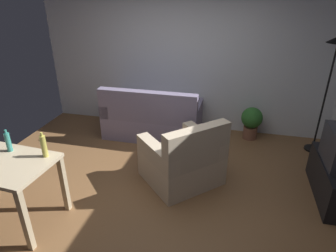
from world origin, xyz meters
TOP-DOWN VIEW (x-y plane):
  - ground_plane at (0.00, 0.00)m, footprint 5.20×4.40m
  - wall_rear at (0.00, 2.20)m, footprint 5.20×0.10m
  - couch at (-0.45, 1.59)m, footprint 1.65×0.84m
  - tv_stand at (2.25, 0.50)m, footprint 0.44×1.10m
  - torchiere_lamp at (2.25, 1.72)m, footprint 0.32×0.32m
  - potted_plant at (1.25, 1.90)m, footprint 0.36×0.36m
  - armchair at (0.34, 0.38)m, footprint 1.23×1.23m
  - bottle_tall at (-1.45, -0.56)m, footprint 0.06×0.06m
  - bottle_squat at (-1.00, -0.57)m, footprint 0.06×0.06m

SIDE VIEW (x-z plane):
  - ground_plane at x=0.00m, z-range -0.02..0.00m
  - tv_stand at x=2.25m, z-range 0.00..0.48m
  - couch at x=-0.45m, z-range -0.15..0.77m
  - armchair at x=0.34m, z-range -0.14..0.78m
  - potted_plant at x=1.25m, z-range 0.05..0.62m
  - bottle_tall at x=-1.45m, z-range 0.74..1.00m
  - bottle_squat at x=-1.00m, z-range 0.74..1.03m
  - wall_rear at x=0.00m, z-range 0.00..2.70m
  - torchiere_lamp at x=2.25m, z-range 0.51..2.32m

